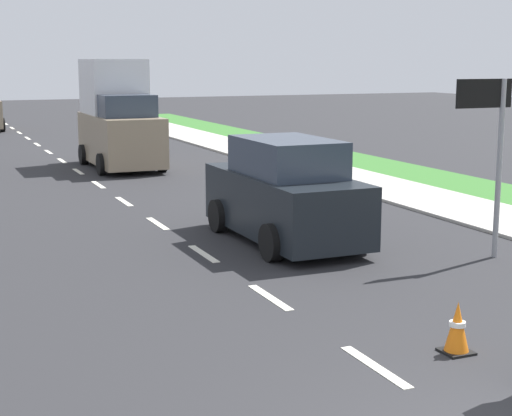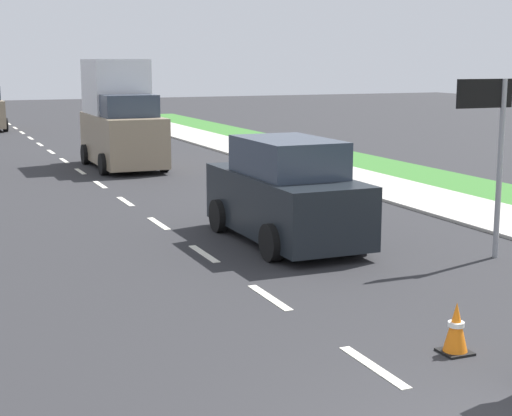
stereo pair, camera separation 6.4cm
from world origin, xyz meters
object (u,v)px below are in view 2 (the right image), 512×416
Objects in this scene: delivery_truck at (121,119)px; car_outgoing_ahead at (286,194)px; lane_direction_sign at (491,125)px; traffic_cone_near at (456,328)px.

delivery_truck reaches higher than car_outgoing_ahead.
lane_direction_sign is 0.70× the size of delivery_truck.
delivery_truck is 1.06× the size of car_outgoing_ahead.
delivery_truck is at bearing 101.61° from lane_direction_sign.
lane_direction_sign is 5.45m from traffic_cone_near.
delivery_truck is (0.34, 18.55, 1.29)m from traffic_cone_near.
delivery_truck is at bearing 88.95° from traffic_cone_near.
delivery_truck reaches higher than traffic_cone_near.
delivery_truck is at bearing 91.51° from car_outgoing_ahead.
lane_direction_sign reaches higher than traffic_cone_near.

